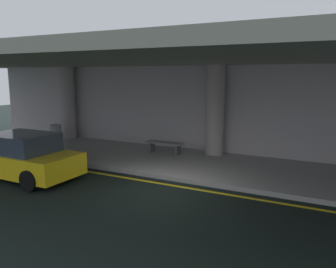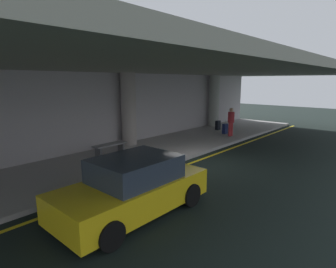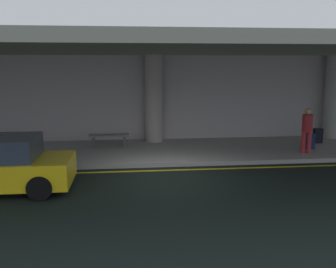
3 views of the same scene
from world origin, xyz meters
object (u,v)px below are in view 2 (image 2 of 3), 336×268
at_px(support_column_left_mid, 129,109).
at_px(bench_metal, 110,147).
at_px(suitcase_upright_primary, 225,129).
at_px(support_column_center, 214,101).
at_px(car_yellow_taxi, 133,187).
at_px(suitcase_upright_secondary, 218,125).
at_px(traveler_with_luggage, 231,120).

distance_m(support_column_left_mid, bench_metal, 2.54).
bearing_deg(suitcase_upright_primary, support_column_center, 31.71).
xyz_separation_m(support_column_left_mid, car_yellow_taxi, (-4.70, -5.69, -1.26)).
height_order(support_column_center, suitcase_upright_secondary, support_column_center).
relative_size(support_column_center, suitcase_upright_secondary, 4.06).
relative_size(support_column_left_mid, traveler_with_luggage, 2.17).
xyz_separation_m(support_column_center, car_yellow_taxi, (-12.70, -5.69, -1.26)).
distance_m(support_column_center, suitcase_upright_secondary, 2.23).
relative_size(car_yellow_taxi, bench_metal, 2.56).
bearing_deg(support_column_left_mid, suitcase_upright_primary, -20.43).
height_order(traveler_with_luggage, bench_metal, traveler_with_luggage).
height_order(support_column_center, suitcase_upright_primary, support_column_center).
bearing_deg(traveler_with_luggage, suitcase_upright_primary, 151.13).
bearing_deg(suitcase_upright_secondary, support_column_left_mid, 151.45).
relative_size(support_column_left_mid, suitcase_upright_secondary, 4.06).
distance_m(support_column_left_mid, suitcase_upright_secondary, 7.07).
height_order(suitcase_upright_secondary, bench_metal, suitcase_upright_secondary).
bearing_deg(support_column_left_mid, car_yellow_taxi, -129.54).
bearing_deg(bench_metal, suitcase_upright_primary, -9.67).
distance_m(suitcase_upright_primary, suitcase_upright_secondary, 1.40).
height_order(support_column_center, bench_metal, support_column_center).
relative_size(suitcase_upright_primary, bench_metal, 0.56).
bearing_deg(support_column_left_mid, traveler_with_luggage, -27.38).
xyz_separation_m(support_column_center, traveler_with_luggage, (-2.53, -2.83, -0.86)).
xyz_separation_m(car_yellow_taxi, traveler_with_luggage, (10.17, 2.86, 0.40)).
bearing_deg(suitcase_upright_primary, car_yellow_taxi, -176.61).
bearing_deg(traveler_with_luggage, bench_metal, -98.86).
bearing_deg(suitcase_upright_secondary, traveler_with_luggage, -147.38).
height_order(support_column_left_mid, support_column_center, same).
height_order(traveler_with_luggage, suitcase_upright_secondary, traveler_with_luggage).
xyz_separation_m(support_column_center, suitcase_upright_secondary, (-1.19, -1.13, -1.51)).
bearing_deg(support_column_left_mid, suitcase_upright_secondary, -9.40).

